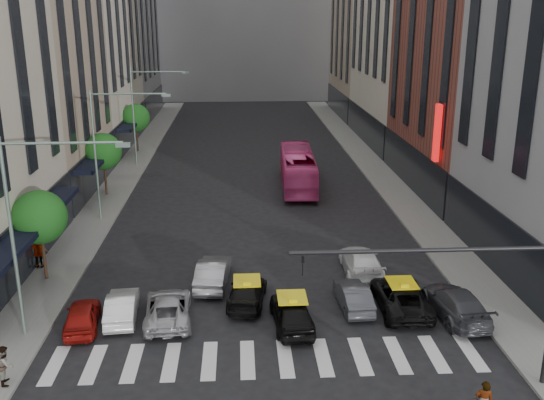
{
  "coord_description": "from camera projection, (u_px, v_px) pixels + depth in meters",
  "views": [
    {
      "loc": [
        -1.22,
        -20.92,
        13.94
      ],
      "look_at": [
        0.58,
        11.29,
        4.0
      ],
      "focal_mm": 40.0,
      "sensor_mm": 36.0,
      "label": 1
    }
  ],
  "objects": [
    {
      "name": "building_right_d",
      "position": [
        370.0,
        13.0,
        82.94
      ],
      "size": [
        8.0,
        18.0,
        28.0
      ],
      "primitive_type": "cube",
      "color": "tan",
      "rests_on": "ground"
    },
    {
      "name": "taxi_right",
      "position": [
        401.0,
        296.0,
        29.67
      ],
      "size": [
        2.39,
        5.05,
        1.39
      ],
      "primitive_type": "imported",
      "rotation": [
        0.0,
        0.0,
        3.13
      ],
      "color": "black",
      "rests_on": "ground"
    },
    {
      "name": "taxi_center",
      "position": [
        292.0,
        312.0,
        27.99
      ],
      "size": [
        2.01,
        4.41,
        1.47
      ],
      "primitive_type": "imported",
      "rotation": [
        0.0,
        0.0,
        3.21
      ],
      "color": "black",
      "rests_on": "ground"
    },
    {
      "name": "car_red",
      "position": [
        82.0,
        316.0,
        27.87
      ],
      "size": [
        1.9,
        3.81,
        1.25
      ],
      "primitive_type": "imported",
      "rotation": [
        0.0,
        0.0,
        3.26
      ],
      "color": "maroon",
      "rests_on": "ground"
    },
    {
      "name": "car_grey_curb",
      "position": [
        456.0,
        303.0,
        28.9
      ],
      "size": [
        2.4,
        5.06,
        1.43
      ],
      "primitive_type": "imported",
      "rotation": [
        0.0,
        0.0,
        3.23
      ],
      "color": "#3E4046",
      "rests_on": "ground"
    },
    {
      "name": "streetlamp_mid",
      "position": [
        108.0,
        138.0,
        40.94
      ],
      "size": [
        5.38,
        0.25,
        9.0
      ],
      "color": "gray",
      "rests_on": "sidewalk_left"
    },
    {
      "name": "bus",
      "position": [
        298.0,
        169.0,
        50.52
      ],
      "size": [
        3.09,
        11.25,
        3.11
      ],
      "primitive_type": "imported",
      "rotation": [
        0.0,
        0.0,
        3.1
      ],
      "color": "#E94492",
      "rests_on": "ground"
    },
    {
      "name": "sidewalk_left",
      "position": [
        120.0,
        182.0,
        52.12
      ],
      "size": [
        3.0,
        96.0,
        0.15
      ],
      "primitive_type": "cube",
      "color": "slate",
      "rests_on": "ground"
    },
    {
      "name": "tree_near",
      "position": [
        40.0,
        217.0,
        31.97
      ],
      "size": [
        2.88,
        2.88,
        4.95
      ],
      "color": "black",
      "rests_on": "sidewalk_left"
    },
    {
      "name": "streetlamp_far",
      "position": [
        143.0,
        104.0,
        56.21
      ],
      "size": [
        5.38,
        0.25,
        9.0
      ],
      "color": "gray",
      "rests_on": "sidewalk_left"
    },
    {
      "name": "tree_mid",
      "position": [
        103.0,
        152.0,
        47.24
      ],
      "size": [
        2.88,
        2.88,
        4.95
      ],
      "color": "black",
      "rests_on": "sidewalk_left"
    },
    {
      "name": "taxi_left",
      "position": [
        247.0,
        292.0,
        30.26
      ],
      "size": [
        2.28,
        4.45,
        1.23
      ],
      "primitive_type": "imported",
      "rotation": [
        0.0,
        0.0,
        3.01
      ],
      "color": "black",
      "rests_on": "ground"
    },
    {
      "name": "liberty_sign",
      "position": [
        437.0,
        133.0,
        42.12
      ],
      "size": [
        0.3,
        0.7,
        4.0
      ],
      "color": "red",
      "rests_on": "ground"
    },
    {
      "name": "ground",
      "position": [
        273.0,
        379.0,
        24.13
      ],
      "size": [
        160.0,
        160.0,
        0.0
      ],
      "primitive_type": "plane",
      "color": "black",
      "rests_on": "ground"
    },
    {
      "name": "building_left_b",
      "position": [
        31.0,
        40.0,
        46.41
      ],
      "size": [
        8.0,
        16.0,
        24.0
      ],
      "primitive_type": "cube",
      "color": "tan",
      "rests_on": "ground"
    },
    {
      "name": "car_row2_right",
      "position": [
        361.0,
        262.0,
        33.71
      ],
      "size": [
        2.16,
        5.04,
        1.45
      ],
      "primitive_type": "imported",
      "rotation": [
        0.0,
        0.0,
        3.11
      ],
      "color": "white",
      "rests_on": "ground"
    },
    {
      "name": "car_white_front",
      "position": [
        122.0,
        306.0,
        28.75
      ],
      "size": [
        1.68,
        4.01,
        1.29
      ],
      "primitive_type": "imported",
      "rotation": [
        0.0,
        0.0,
        3.22
      ],
      "color": "silver",
      "rests_on": "ground"
    },
    {
      "name": "pedestrian_near",
      "position": [
        5.0,
        365.0,
        23.43
      ],
      "size": [
        0.78,
        0.9,
        1.59
      ],
      "primitive_type": "imported",
      "rotation": [
        0.0,
        0.0,
        1.83
      ],
      "color": "gray",
      "rests_on": "sidewalk_left"
    },
    {
      "name": "pedestrian_far",
      "position": [
        39.0,
        253.0,
        34.11
      ],
      "size": [
        1.09,
        0.57,
        1.78
      ],
      "primitive_type": "imported",
      "rotation": [
        0.0,
        0.0,
        3.27
      ],
      "color": "gray",
      "rests_on": "sidewalk_left"
    },
    {
      "name": "streetlamp_near",
      "position": [
        32.0,
        212.0,
        25.68
      ],
      "size": [
        5.38,
        0.25,
        9.0
      ],
      "color": "gray",
      "rests_on": "sidewalk_left"
    },
    {
      "name": "traffic_signal",
      "position": [
        483.0,
        283.0,
        22.27
      ],
      "size": [
        10.1,
        0.2,
        6.0
      ],
      "color": "black",
      "rests_on": "ground"
    },
    {
      "name": "car_row2_left",
      "position": [
        213.0,
        272.0,
        32.31
      ],
      "size": [
        1.95,
        4.58,
        1.47
      ],
      "primitive_type": "imported",
      "rotation": [
        0.0,
        0.0,
        3.05
      ],
      "color": "gray",
      "rests_on": "ground"
    },
    {
      "name": "car_silver",
      "position": [
        168.0,
        308.0,
        28.62
      ],
      "size": [
        2.52,
        4.79,
        1.29
      ],
      "primitive_type": "imported",
      "rotation": [
        0.0,
        0.0,
        3.23
      ],
      "color": "#AAAAAF",
      "rests_on": "ground"
    },
    {
      "name": "sidewalk_right",
      "position": [
        384.0,
        178.0,
        53.35
      ],
      "size": [
        3.0,
        96.0,
        0.15
      ],
      "primitive_type": "cube",
      "color": "slate",
      "rests_on": "ground"
    },
    {
      "name": "building_right_b",
      "position": [
        472.0,
        26.0,
        46.98
      ],
      "size": [
        8.0,
        18.0,
        26.0
      ],
      "primitive_type": "cube",
      "color": "brown",
      "rests_on": "ground"
    },
    {
      "name": "car_grey_mid",
      "position": [
        353.0,
        296.0,
        29.85
      ],
      "size": [
        1.53,
        3.91,
        1.27
      ],
      "primitive_type": "imported",
      "rotation": [
        0.0,
        0.0,
        3.19
      ],
      "color": "#3A3C41",
      "rests_on": "ground"
    },
    {
      "name": "rider",
      "position": [
        486.0,
        386.0,
        20.68
      ],
      "size": [
        0.71,
        0.57,
        1.69
      ],
      "primitive_type": "imported",
      "rotation": [
        0.0,
        0.0,
        2.84
      ],
      "color": "gray",
      "rests_on": "motorcycle"
    },
    {
      "name": "tree_far",
      "position": [
        136.0,
        118.0,
        62.5
      ],
      "size": [
        2.88,
        2.88,
        4.95
      ],
      "color": "black",
      "rests_on": "sidewalk_left"
    },
    {
      "name": "building_left_d",
      "position": [
        118.0,
        5.0,
        80.83
      ],
      "size": [
        8.0,
        18.0,
        30.0
      ],
      "primitive_type": "cube",
      "color": "gray",
      "rests_on": "ground"
    }
  ]
}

